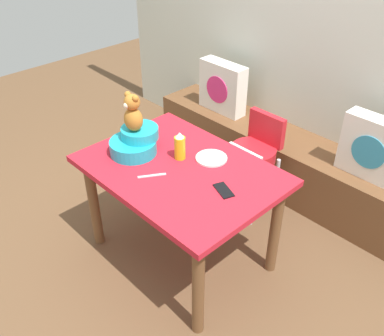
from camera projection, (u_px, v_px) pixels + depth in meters
ground_plane at (182, 254)px, 3.07m from camera, size 8.00×8.00×0.00m
back_wall at (326, 26)px, 3.17m from camera, size 4.40×0.10×2.60m
window_bench at (286, 162)px, 3.62m from camera, size 2.60×0.44×0.46m
pillow_floral_left at (223, 87)px, 3.78m from camera, size 0.44×0.15×0.44m
pillow_floral_right at (373, 148)px, 2.95m from camera, size 0.44×0.15×0.44m
dining_table at (181, 182)px, 2.72m from camera, size 1.20×0.87×0.74m
highchair at (254, 152)px, 3.21m from camera, size 0.34×0.45×0.79m
infant_seat_teal at (135, 142)px, 2.77m from camera, size 0.30×0.33×0.16m
teddy_bear at (133, 113)px, 2.65m from camera, size 0.13×0.12×0.25m
ketchup_bottle at (180, 146)px, 2.70m from camera, size 0.07×0.07×0.18m
coffee_mug at (144, 128)px, 2.97m from camera, size 0.12×0.08×0.09m
dinner_plate_near at (211, 158)px, 2.73m from camera, size 0.20×0.20×0.01m
cell_phone at (224, 190)px, 2.46m from camera, size 0.16×0.12×0.01m
table_fork at (152, 176)px, 2.58m from camera, size 0.10×0.15×0.01m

